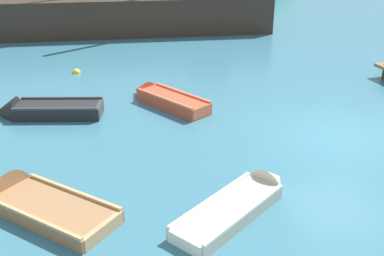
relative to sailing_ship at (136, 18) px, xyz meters
The scene contains 7 objects.
ground_plane 15.96m from the sailing_ship, 80.60° to the right, with size 120.00×120.00×0.00m, color teal.
sailing_ship is the anchor object (origin of this frame).
rowboat_portside 17.73m from the sailing_ship, 109.64° to the right, with size 3.17×3.44×1.19m.
rowboat_outer_right 18.20m from the sailing_ship, 94.86° to the right, with size 3.53×2.65×0.91m.
rowboat_near_dock 12.57m from the sailing_ship, 116.09° to the right, with size 3.56×2.03×1.01m.
rowboat_center 11.61m from the sailing_ship, 97.55° to the right, with size 2.31×3.43×0.87m.
buoy_yellow 8.04m from the sailing_ship, 120.42° to the right, with size 0.35×0.35×0.35m, color yellow.
Camera 1 is at (-8.01, -10.35, 5.87)m, focal length 43.75 mm.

